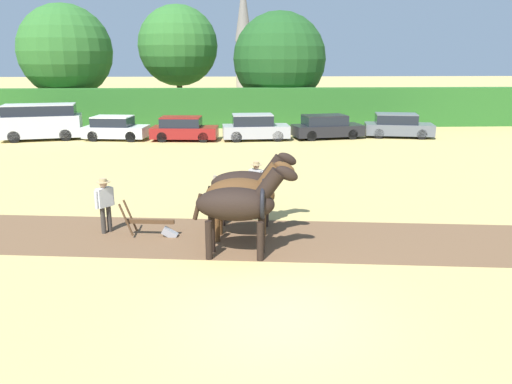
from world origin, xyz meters
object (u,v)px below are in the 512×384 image
object	(u,v)px
tree_center	(178,46)
draft_horse_lead_right	(244,195)
farmer_at_plow	(105,201)
parked_van	(41,122)
church_spire	(243,33)
parked_car_center_right	(327,127)
farmer_beside_team	(256,181)
parked_car_right	(398,126)
draft_horse_trail_left	(248,184)
plow	(155,226)
parked_car_center	(255,128)
parked_car_left	(115,128)
tree_center_right	(279,59)
draft_horse_lead_left	(240,204)
tree_center_left	(65,51)
parked_car_center_left	(183,129)

from	to	relation	value
tree_center	draft_horse_lead_right	world-z (taller)	tree_center
farmer_at_plow	parked_van	distance (m)	19.17
church_spire	parked_car_center_right	size ratio (longest dim) A/B	3.40
parked_van	draft_horse_lead_right	bearing A→B (deg)	-67.33
farmer_at_plow	farmer_beside_team	world-z (taller)	farmer_at_plow
parked_van	parked_car_right	size ratio (longest dim) A/B	1.11
tree_center	farmer_at_plow	world-z (taller)	tree_center
tree_center	draft_horse_trail_left	world-z (taller)	tree_center
church_spire	plow	size ratio (longest dim) A/B	9.42
parked_car_right	draft_horse_trail_left	bearing A→B (deg)	-110.63
parked_car_center_right	parked_car_right	size ratio (longest dim) A/B	1.03
parked_car_center	draft_horse_lead_right	bearing A→B (deg)	-96.70
draft_horse_trail_left	parked_car_right	distance (m)	19.59
parked_car_center_right	parked_car_right	distance (m)	4.67
farmer_beside_team	parked_car_left	world-z (taller)	farmer_beside_team
parked_car_left	parked_car_right	xyz separation A→B (m)	(17.94, 0.10, 0.02)
tree_center_right	draft_horse_lead_left	xyz separation A→B (m)	(-3.64, -27.83, -3.41)
tree_center_left	parked_car_right	bearing A→B (deg)	-19.51
draft_horse_trail_left	parked_car_center_left	size ratio (longest dim) A/B	0.66
plow	parked_car_right	bearing A→B (deg)	60.35
plow	parked_car_center_left	world-z (taller)	parked_car_center_left
plow	farmer_at_plow	world-z (taller)	farmer_at_plow
draft_horse_trail_left	parked_car_center	distance (m)	16.05
parked_car_center_right	draft_horse_lead_right	bearing A→B (deg)	-118.04
tree_center_left	farmer_beside_team	bearing A→B (deg)	-60.18
parked_car_right	parked_van	bearing A→B (deg)	-169.39
draft_horse_lead_left	draft_horse_lead_right	xyz separation A→B (m)	(0.14, 1.31, -0.11)
tree_center	parked_car_right	distance (m)	18.34
parked_van	parked_car_center_left	distance (m)	8.88
tree_center	parked_car_right	world-z (taller)	tree_center
tree_center_right	parked_car_left	distance (m)	14.60
plow	draft_horse_lead_right	bearing A→B (deg)	0.00
church_spire	farmer_beside_team	size ratio (longest dim) A/B	9.81
draft_horse_lead_left	parked_car_center_right	distance (m)	19.97
draft_horse_lead_left	farmer_at_plow	xyz separation A→B (m)	(-3.92, 2.01, -0.46)
plow	parked_van	distance (m)	20.21
parked_car_left	parked_car_center_left	world-z (taller)	parked_car_left
parked_van	parked_car_right	bearing A→B (deg)	-11.37
draft_horse_trail_left	parked_car_center_left	bearing A→B (deg)	108.60
plow	farmer_at_plow	distance (m)	1.66
draft_horse_lead_right	church_spire	bearing A→B (deg)	95.05
plow	parked_car_center	distance (m)	17.43
parked_car_right	farmer_beside_team	bearing A→B (deg)	-112.67
farmer_beside_team	parked_car_right	distance (m)	17.90
church_spire	draft_horse_lead_left	xyz separation A→B (m)	(-1.75, -62.96, -6.81)
farmer_beside_team	plow	bearing A→B (deg)	169.49
farmer_beside_team	draft_horse_lead_right	bearing A→B (deg)	-151.83
tree_center	parked_car_center	world-z (taller)	tree_center
plow	parked_car_center	size ratio (longest dim) A/B	0.40
draft_horse_trail_left	farmer_at_plow	xyz separation A→B (m)	(-4.23, -0.60, -0.32)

